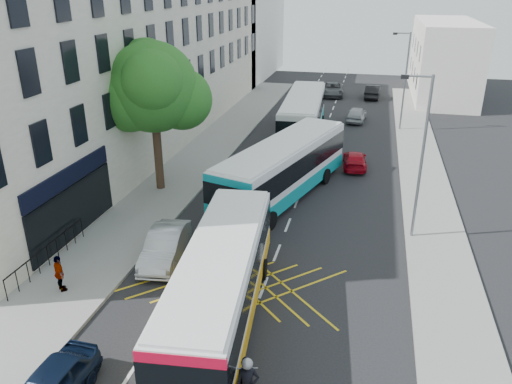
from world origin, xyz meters
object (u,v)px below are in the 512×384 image
Objects in this scene: street_tree at (152,88)px; distant_car_silver at (357,114)px; distant_car_grey at (332,89)px; parked_car_silver at (165,246)px; bus_far at (303,115)px; red_hatchback at (355,160)px; pedestrian_far at (59,274)px; lamp_far at (404,77)px; bus_mid at (283,169)px; lamp_near at (421,151)px; distant_car_dark at (373,92)px; bus_near at (221,282)px.

street_tree is 2.25× the size of distant_car_silver.
parked_car_silver is at bearing -101.36° from distant_car_grey.
bus_far reaches higher than red_hatchback.
pedestrian_far is (-7.35, -41.24, 0.26)m from distant_car_grey.
lamp_far is 18.12m from bus_mid.
lamp_far is 0.65× the size of bus_mid.
red_hatchback is 23.40m from distant_car_grey.
bus_far is 2.85× the size of parked_car_silver.
lamp_near is 4.97× the size of pedestrian_far.
bus_far is 7.74× the size of pedestrian_far.
lamp_near reaches higher than pedestrian_far.
bus_far is at bearing 109.76° from bus_mid.
distant_car_silver is at bearing 147.92° from lamp_far.
pedestrian_far is (0.49, -11.28, -5.34)m from street_tree.
red_hatchback is 0.88× the size of distant_car_dark.
bus_far is 2.49× the size of distant_car_grey.
parked_car_silver is at bearing -102.04° from bus_far.
distant_car_silver is (3.46, 18.72, -1.12)m from bus_mid.
distant_car_grey is (0.28, 29.33, -1.10)m from bus_mid.
street_tree is 32.62m from distant_car_dark.
distant_car_silver is 32.39m from pedestrian_far.
distant_car_silver is 0.90× the size of distant_car_dark.
distant_car_dark is at bearing 97.67° from bus_mid.
lamp_near reaches higher than distant_car_grey.
lamp_far is 0.64× the size of bus_far.
parked_car_silver is at bearing 79.49° from distant_car_silver.
red_hatchback is (11.48, 6.84, -5.74)m from street_tree.
distant_car_grey is 41.89m from pedestrian_far.
street_tree is 8.82m from bus_mid.
bus_near reaches higher than distant_car_silver.
bus_near reaches higher than distant_car_dark.
pedestrian_far reaches higher than red_hatchback.
distant_car_dark is (12.24, 29.72, -5.58)m from street_tree.
bus_far is at bearing 74.69° from distant_car_dark.
distant_car_silver is at bearing 52.81° from bus_far.
bus_near is 2.87× the size of distant_car_silver.
street_tree is 31.47m from distant_car_grey.
lamp_near is 33.01m from distant_car_dark.
lamp_far is 1.85× the size of distant_car_dark.
bus_near is at bearing -95.56° from distant_car_grey.
street_tree is 10.20m from parked_car_silver.
street_tree reaches higher than distant_car_dark.
distant_car_dark is at bearing 67.61° from street_tree.
lamp_near is 11.10m from red_hatchback.
lamp_far is (0.00, 20.00, 0.00)m from lamp_near.
bus_far is 25.41m from pedestrian_far.
pedestrian_far reaches higher than distant_car_grey.
distant_car_dark is (5.34, 16.43, -1.11)m from bus_far.
lamp_far is at bearing 83.27° from bus_mid.
distant_car_dark is (4.41, -0.24, 0.02)m from distant_car_grey.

